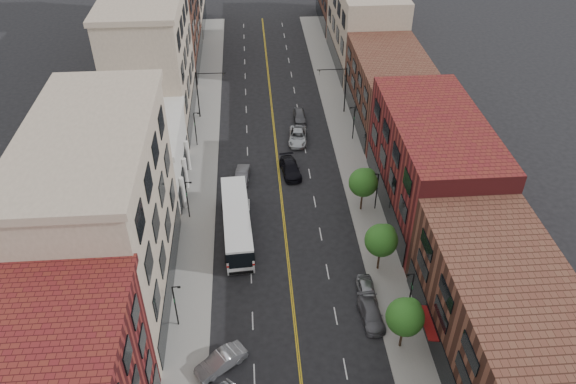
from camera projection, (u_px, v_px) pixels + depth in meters
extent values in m
cube|color=gray|center=(203.00, 165.00, 74.68)|extent=(4.00, 110.00, 0.15)
cube|color=gray|center=(351.00, 159.00, 75.86)|extent=(4.00, 110.00, 0.15)
cube|color=tan|center=(106.00, 221.00, 51.35)|extent=(10.00, 22.00, 18.00)
cube|color=silver|center=(141.00, 159.00, 68.71)|extent=(10.00, 14.00, 8.00)
cube|color=tan|center=(152.00, 63.00, 79.28)|extent=(10.00, 20.00, 18.00)
cube|color=brown|center=(167.00, 23.00, 96.13)|extent=(10.00, 20.00, 15.00)
cube|color=brown|center=(512.00, 342.00, 45.40)|extent=(10.00, 26.00, 10.00)
cube|color=maroon|center=(431.00, 166.00, 63.95)|extent=(10.00, 22.00, 12.00)
cube|color=brown|center=(390.00, 90.00, 81.30)|extent=(10.00, 20.00, 10.00)
cube|color=tan|center=(365.00, 25.00, 96.86)|extent=(10.00, 22.00, 14.00)
cylinder|color=black|center=(401.00, 337.00, 50.30)|extent=(0.22, 0.22, 2.50)
sphere|color=#225919|center=(405.00, 317.00, 48.71)|extent=(3.40, 3.40, 3.40)
sphere|color=#225919|center=(410.00, 309.00, 48.75)|extent=(2.04, 2.04, 2.04)
cylinder|color=black|center=(379.00, 259.00, 58.27)|extent=(0.22, 0.22, 2.50)
sphere|color=#225919|center=(381.00, 240.00, 56.69)|extent=(3.40, 3.40, 3.40)
sphere|color=#225919|center=(386.00, 234.00, 56.73)|extent=(2.04, 2.04, 2.04)
cylinder|color=black|center=(361.00, 201.00, 66.25)|extent=(0.22, 0.22, 2.50)
sphere|color=#225919|center=(363.00, 183.00, 64.67)|extent=(3.40, 3.40, 3.40)
sphere|color=#225919|center=(367.00, 177.00, 64.71)|extent=(2.04, 2.04, 2.04)
cylinder|color=black|center=(175.00, 306.00, 51.53)|extent=(0.14, 0.14, 5.00)
cylinder|color=black|center=(176.00, 287.00, 50.05)|extent=(0.70, 0.10, 0.10)
cube|color=black|center=(179.00, 287.00, 50.10)|extent=(0.28, 0.14, 0.14)
cube|color=#19592D|center=(174.00, 299.00, 50.99)|extent=(0.04, 0.55, 0.35)
cylinder|color=black|center=(187.00, 200.00, 64.30)|extent=(0.14, 0.14, 5.00)
cylinder|color=black|center=(188.00, 182.00, 62.82)|extent=(0.70, 0.10, 0.10)
cube|color=black|center=(190.00, 183.00, 62.86)|extent=(0.28, 0.14, 0.14)
cube|color=#19592D|center=(187.00, 194.00, 63.76)|extent=(0.04, 0.55, 0.35)
cylinder|color=black|center=(195.00, 129.00, 77.06)|extent=(0.14, 0.14, 5.00)
cylinder|color=black|center=(196.00, 113.00, 75.58)|extent=(0.70, 0.10, 0.10)
cube|color=black|center=(198.00, 113.00, 75.63)|extent=(0.28, 0.14, 0.14)
cube|color=#19592D|center=(195.00, 123.00, 76.52)|extent=(0.04, 0.55, 0.35)
cylinder|color=black|center=(411.00, 293.00, 52.84)|extent=(0.14, 0.14, 5.00)
cylinder|color=black|center=(411.00, 274.00, 51.32)|extent=(0.70, 0.10, 0.10)
cube|color=black|center=(408.00, 275.00, 51.33)|extent=(0.28, 0.14, 0.14)
cube|color=#19592D|center=(412.00, 286.00, 52.30)|extent=(0.04, 0.55, 0.35)
cylinder|color=black|center=(377.00, 192.00, 65.60)|extent=(0.14, 0.14, 5.00)
cylinder|color=black|center=(376.00, 174.00, 64.08)|extent=(0.70, 0.10, 0.10)
cube|color=black|center=(374.00, 175.00, 64.10)|extent=(0.28, 0.14, 0.14)
cube|color=#19592D|center=(377.00, 185.00, 65.06)|extent=(0.04, 0.55, 0.35)
cylinder|color=black|center=(354.00, 123.00, 78.37)|extent=(0.14, 0.14, 5.00)
cylinder|color=black|center=(353.00, 107.00, 76.85)|extent=(0.70, 0.10, 0.10)
cube|color=black|center=(351.00, 108.00, 76.86)|extent=(0.28, 0.14, 0.14)
cube|color=#19592D|center=(354.00, 118.00, 77.83)|extent=(0.04, 0.55, 0.35)
cylinder|color=black|center=(198.00, 95.00, 82.78)|extent=(0.18, 0.18, 7.20)
cylinder|color=black|center=(211.00, 73.00, 80.87)|extent=(4.40, 0.12, 0.12)
imported|color=black|center=(224.00, 76.00, 81.22)|extent=(0.15, 0.18, 0.90)
cylinder|color=black|center=(345.00, 90.00, 84.09)|extent=(0.18, 0.18, 7.20)
cylinder|color=black|center=(332.00, 70.00, 81.92)|extent=(4.40, 0.12, 0.12)
imported|color=black|center=(320.00, 72.00, 82.05)|extent=(0.15, 0.18, 0.90)
cube|color=silver|center=(237.00, 222.00, 62.43)|extent=(3.62, 13.33, 3.19)
cube|color=black|center=(236.00, 217.00, 61.97)|extent=(3.66, 13.38, 1.15)
cube|color=red|center=(237.00, 225.00, 62.63)|extent=(3.66, 13.38, 0.24)
cube|color=black|center=(240.00, 262.00, 57.02)|extent=(2.42, 0.20, 1.76)
cylinder|color=black|center=(226.00, 259.00, 59.56)|extent=(0.37, 1.07, 1.06)
cylinder|color=black|center=(253.00, 257.00, 59.87)|extent=(0.37, 1.07, 1.06)
cylinder|color=black|center=(223.00, 208.00, 66.53)|extent=(0.37, 1.07, 1.06)
cylinder|color=black|center=(247.00, 206.00, 66.84)|extent=(0.37, 1.07, 1.06)
imported|color=#B5B7BD|center=(221.00, 361.00, 48.93)|extent=(4.83, 4.06, 1.56)
imported|color=#55555B|center=(371.00, 314.00, 53.29)|extent=(2.29, 4.92, 1.39)
imported|color=#989B9F|center=(367.00, 292.00, 55.50)|extent=(1.84, 4.42, 1.50)
imported|color=#535358|center=(242.00, 174.00, 71.74)|extent=(2.05, 4.74, 1.52)
imported|color=black|center=(290.00, 168.00, 72.71)|extent=(2.92, 5.70, 1.58)
imported|color=#B0B4B9|center=(298.00, 136.00, 79.14)|extent=(3.16, 5.78, 1.54)
imported|color=#535459|center=(300.00, 116.00, 83.83)|extent=(1.83, 4.46, 1.52)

